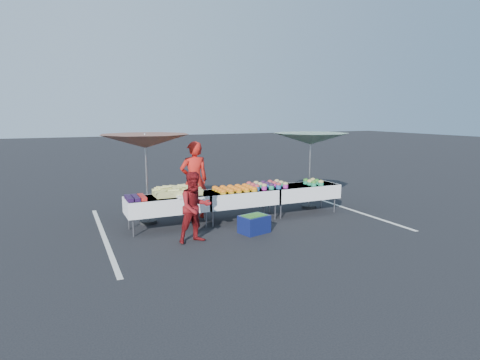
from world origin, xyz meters
name	(u,v)px	position (x,y,z in m)	size (l,w,h in m)	color
ground	(240,220)	(0.00, 0.00, 0.00)	(80.00, 80.00, 0.00)	black
stripe_left	(104,236)	(-3.20, 0.00, 0.00)	(0.10, 5.00, 0.00)	silver
stripe_right	(345,208)	(3.20, 0.00, 0.00)	(0.10, 5.00, 0.00)	silver
table_left	(167,204)	(-1.80, 0.00, 0.58)	(1.86, 0.81, 0.75)	white
table_center	(240,197)	(0.00, 0.00, 0.58)	(1.86, 0.81, 0.75)	white
table_right	(303,191)	(1.80, 0.00, 0.58)	(1.86, 0.81, 0.75)	white
berry_punnets	(135,198)	(-2.51, -0.06, 0.79)	(0.40, 0.54, 0.08)	black
corn_pile	(178,191)	(-1.54, 0.04, 0.84)	(1.16, 0.57, 0.26)	tan
plastic_bags	(184,197)	(-1.50, -0.30, 0.78)	(0.30, 0.25, 0.05)	white
carrot_bowls	(235,189)	(-0.15, -0.01, 0.80)	(0.95, 0.69, 0.11)	#C68916
potato_cups	(267,185)	(0.75, 0.00, 0.83)	(0.94, 0.58, 0.16)	#21569D
bean_baskets	(313,182)	(2.06, -0.10, 0.82)	(0.36, 0.50, 0.15)	#238E5F
vendor	(194,180)	(-0.95, 0.65, 0.96)	(0.70, 0.46, 1.92)	red
customer	(195,207)	(-1.53, -1.19, 0.72)	(0.70, 0.55, 1.45)	maroon
umbrella_left	(145,142)	(-2.12, 0.64, 1.94)	(2.51, 2.51, 2.15)	black
umbrella_right	(311,139)	(2.28, 0.40, 1.90)	(2.50, 2.50, 2.10)	black
storage_bin	(254,224)	(-0.15, -1.09, 0.21)	(0.70, 0.58, 0.40)	#0E1648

